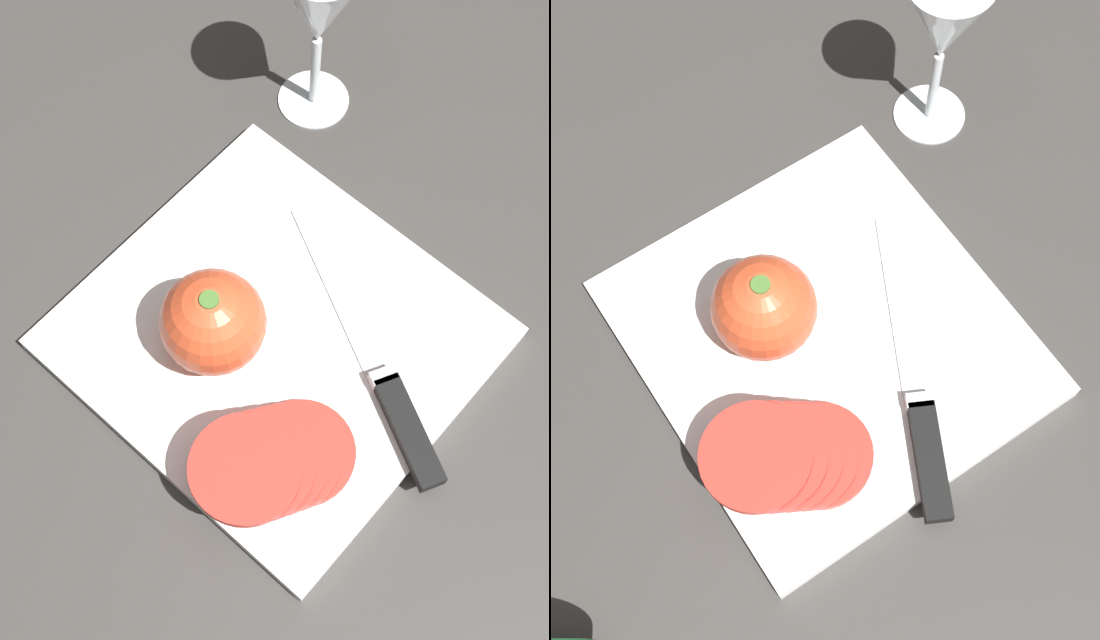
{
  "view_description": "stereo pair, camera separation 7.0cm",
  "coord_description": "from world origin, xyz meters",
  "views": [
    {
      "loc": [
        -0.09,
        0.17,
        0.69
      ],
      "look_at": [
        0.09,
        -0.04,
        0.05
      ],
      "focal_mm": 50.0,
      "sensor_mm": 36.0,
      "label": 1
    },
    {
      "loc": [
        -0.14,
        0.12,
        0.69
      ],
      "look_at": [
        0.09,
        -0.04,
        0.05
      ],
      "focal_mm": 50.0,
      "sensor_mm": 36.0,
      "label": 2
    }
  ],
  "objects": [
    {
      "name": "wine_glass",
      "position": [
        0.23,
        -0.25,
        0.12
      ],
      "size": [
        0.07,
        0.07,
        0.17
      ],
      "color": "silver",
      "rests_on": "ground_plane"
    },
    {
      "name": "ground_plane",
      "position": [
        0.0,
        0.0,
        0.0
      ],
      "size": [
        3.0,
        3.0,
        0.0
      ],
      "primitive_type": "plane",
      "color": "#383533"
    },
    {
      "name": "cutting_board",
      "position": [
        0.09,
        -0.04,
        0.01
      ],
      "size": [
        0.31,
        0.29,
        0.02
      ],
      "color": "white",
      "rests_on": "ground_plane"
    },
    {
      "name": "tomato_slice_stack_near",
      "position": [
        0.02,
        0.05,
        0.04
      ],
      "size": [
        0.1,
        0.13,
        0.04
      ],
      "color": "red",
      "rests_on": "cutting_board"
    },
    {
      "name": "knife",
      "position": [
        -0.01,
        -0.06,
        0.02
      ],
      "size": [
        0.24,
        0.14,
        0.01
      ],
      "rotation": [
        0.0,
        0.0,
        5.8
      ],
      "color": "silver",
      "rests_on": "cutting_board"
    },
    {
      "name": "whole_tomato",
      "position": [
        0.12,
        0.0,
        0.06
      ],
      "size": [
        0.08,
        0.08,
        0.08
      ],
      "color": "#DB4C28",
      "rests_on": "cutting_board"
    }
  ]
}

